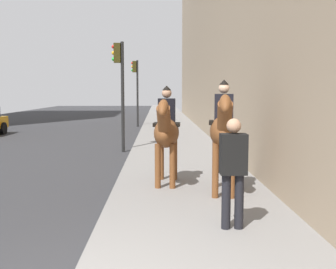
{
  "coord_description": "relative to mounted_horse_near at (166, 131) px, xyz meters",
  "views": [
    {
      "loc": [
        -3.88,
        -1.0,
        2.22
      ],
      "look_at": [
        4.0,
        -1.18,
        1.4
      ],
      "focal_mm": 44.2,
      "sensor_mm": 36.0,
      "label": 1
    }
  ],
  "objects": [
    {
      "name": "traffic_light_far_curb",
      "position": [
        16.8,
        1.57,
        1.43
      ],
      "size": [
        0.2,
        0.44,
        4.15
      ],
      "color": "black",
      "rests_on": "ground"
    },
    {
      "name": "traffic_light_near_curb",
      "position": [
        5.89,
        1.56,
        1.33
      ],
      "size": [
        0.2,
        0.44,
        4.0
      ],
      "color": "black",
      "rests_on": "ground"
    },
    {
      "name": "mounted_horse_far",
      "position": [
        -0.86,
        -1.15,
        0.1
      ],
      "size": [
        2.15,
        0.75,
        2.34
      ],
      "rotation": [
        0.0,
        0.0,
        3.01
      ],
      "color": "brown",
      "rests_on": "sidewalk_slab"
    },
    {
      "name": "pedestrian_greeting",
      "position": [
        -3.06,
        -0.96,
        -0.25
      ],
      "size": [
        0.26,
        0.4,
        1.7
      ],
      "rotation": [
        0.0,
        0.0,
        0.01
      ],
      "color": "black",
      "rests_on": "sidewalk_slab"
    },
    {
      "name": "mounted_horse_near",
      "position": [
        0.0,
        0.0,
        0.0
      ],
      "size": [
        2.15,
        0.69,
        2.23
      ],
      "rotation": [
        0.0,
        0.0,
        3.05
      ],
      "color": "brown",
      "rests_on": "sidewalk_slab"
    }
  ]
}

